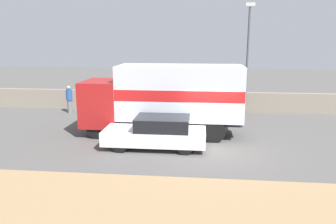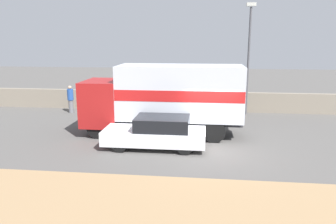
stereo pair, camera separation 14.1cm
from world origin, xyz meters
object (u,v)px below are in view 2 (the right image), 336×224
(box_truck, at_px, (166,96))
(pedestrian, at_px, (71,99))
(street_lamp, at_px, (249,51))
(car_hatchback, at_px, (157,132))

(box_truck, xyz_separation_m, pedestrian, (-6.77, 4.27, -1.06))
(street_lamp, bearing_deg, car_hatchback, -122.92)
(box_truck, relative_size, car_hatchback, 1.75)
(box_truck, height_order, pedestrian, box_truck)
(street_lamp, xyz_separation_m, pedestrian, (-11.30, -0.91, -3.04))
(pedestrian, bearing_deg, car_hatchback, -43.91)
(car_hatchback, bearing_deg, pedestrian, -43.91)
(car_hatchback, bearing_deg, street_lamp, -122.92)
(box_truck, bearing_deg, pedestrian, -32.21)
(box_truck, bearing_deg, car_hatchback, 85.20)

